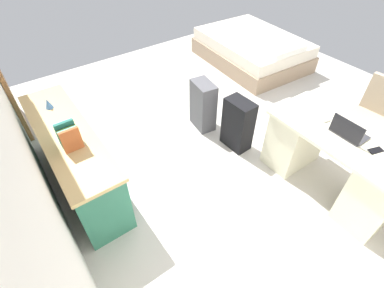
% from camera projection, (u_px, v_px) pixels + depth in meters
% --- Properties ---
extents(ground_plane, '(5.89, 5.89, 0.00)m').
position_uv_depth(ground_plane, '(234.00, 126.00, 4.01)').
color(ground_plane, beige).
extents(desk, '(1.45, 0.69, 0.74)m').
position_uv_depth(desk, '(333.00, 161.00, 2.97)').
color(desk, beige).
rests_on(desk, ground_plane).
extents(office_chair, '(0.52, 0.52, 0.94)m').
position_uv_depth(office_chair, '(369.00, 123.00, 3.39)').
color(office_chair, black).
rests_on(office_chair, ground_plane).
extents(credenza, '(1.80, 0.48, 0.75)m').
position_uv_depth(credenza, '(75.00, 158.00, 3.03)').
color(credenza, '#2D7056').
rests_on(credenza, ground_plane).
extents(bed, '(1.98, 1.51, 0.58)m').
position_uv_depth(bed, '(252.00, 49.00, 5.24)').
color(bed, gray).
rests_on(bed, ground_plane).
extents(suitcase_black, '(0.37, 0.23, 0.67)m').
position_uv_depth(suitcase_black, '(238.00, 124.00, 3.50)').
color(suitcase_black, black).
rests_on(suitcase_black, ground_plane).
extents(suitcase_spare_grey, '(0.39, 0.27, 0.67)m').
position_uv_depth(suitcase_spare_grey, '(203.00, 105.00, 3.79)').
color(suitcase_spare_grey, '#4C4C51').
rests_on(suitcase_spare_grey, ground_plane).
extents(laptop, '(0.31, 0.23, 0.21)m').
position_uv_depth(laptop, '(348.00, 132.00, 2.69)').
color(laptop, '#333338').
rests_on(laptop, desk).
extents(computer_mouse, '(0.06, 0.10, 0.03)m').
position_uv_depth(computer_mouse, '(326.00, 119.00, 2.89)').
color(computer_mouse, white).
rests_on(computer_mouse, desk).
extents(cell_phone_near_laptop, '(0.11, 0.15, 0.01)m').
position_uv_depth(cell_phone_near_laptop, '(376.00, 150.00, 2.57)').
color(cell_phone_near_laptop, black).
rests_on(cell_phone_near_laptop, desk).
extents(book_row, '(0.19, 0.17, 0.24)m').
position_uv_depth(book_row, '(69.00, 136.00, 2.56)').
color(book_row, '#AB532B').
rests_on(book_row, credenza).
extents(figurine_small, '(0.08, 0.08, 0.11)m').
position_uv_depth(figurine_small, '(48.00, 104.00, 3.02)').
color(figurine_small, '#4C7FBF').
rests_on(figurine_small, credenza).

